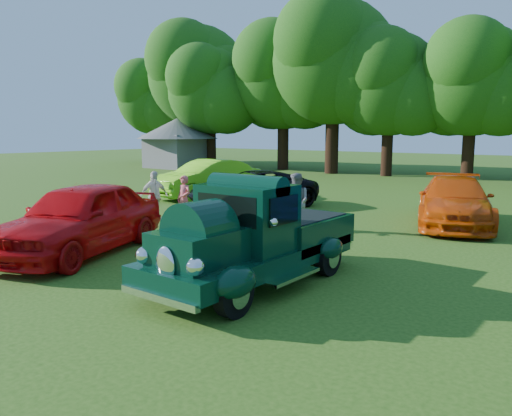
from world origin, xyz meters
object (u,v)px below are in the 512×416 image
Objects in this scene: back_car_orange at (454,201)px; spectator_grey at (297,202)px; back_car_lime at (207,179)px; spectator_white at (154,196)px; red_convertible at (80,218)px; gazebo at (178,137)px; back_car_black at (252,189)px; spectator_pink at (184,199)px; hero_pickup at (255,240)px.

spectator_grey reaches higher than back_car_orange.
spectator_grey is (7.12, -3.83, 0.01)m from back_car_lime.
back_car_lime is at bearing 173.12° from spectator_grey.
red_convertible is at bearing -135.81° from spectator_white.
spectator_grey is 0.26× the size of gazebo.
back_car_orange is (7.18, 0.83, 0.04)m from back_car_black.
back_car_black is 7.23m from back_car_orange.
back_car_lime is 8.08m from spectator_grey.
back_car_lime is at bearing -39.85° from gazebo.
back_car_black is 22.14m from gazebo.
spectator_pink is (0.26, -3.82, 0.05)m from back_car_black.
back_car_orange reaches higher than back_car_black.
spectator_pink is at bearing -61.53° from back_car_black.
spectator_grey is at bearing -36.37° from gazebo.
spectator_grey reaches higher than spectator_white.
hero_pickup is 7.49m from spectator_white.
spectator_white is at bearing 96.19° from red_convertible.
hero_pickup is 5.28m from spectator_grey.
hero_pickup is 3.28× the size of spectator_pink.
back_car_lime is at bearing -173.43° from back_car_black.
gazebo is (-18.01, 16.93, 1.66)m from spectator_pink.
red_convertible is at bearing -93.04° from spectator_grey.
hero_pickup is 0.96× the size of back_car_orange.
spectator_white is (-0.73, -4.18, 0.11)m from back_car_black.
spectator_white is at bearing -157.97° from spectator_pink.
spectator_white is 0.25× the size of gazebo.
hero_pickup is at bearing -31.08° from spectator_pink.
hero_pickup is 3.03× the size of spectator_white.
red_convertible is at bearing -55.00° from back_car_lime.
red_convertible is 2.96× the size of spectator_grey.
hero_pickup is 31.49m from gazebo.
spectator_pink is at bearing 82.68° from red_convertible.
back_car_black is at bearing -9.61° from back_car_lime.
spectator_pink is 0.93× the size of spectator_white.
gazebo reaches higher than back_car_orange.
red_convertible reaches higher than back_car_lime.
back_car_lime is 6.08m from spectator_pink.
back_car_lime is at bearing 95.87° from red_convertible.
spectator_grey is 4.73m from spectator_white.
red_convertible reaches higher than spectator_grey.
back_car_black is at bearing 96.03° from spectator_pink.
hero_pickup is at bearing -34.48° from back_car_lime.
back_car_lime is 1.00× the size of back_car_black.
spectator_white is at bearing -75.40° from back_car_black.
hero_pickup is at bearing -116.87° from back_car_orange.
hero_pickup is at bearing -27.15° from back_car_black.
spectator_pink is at bearing -43.22° from gazebo.
gazebo is at bearing 138.91° from spectator_pink.
back_car_orange is 3.04× the size of spectator_grey.
back_car_orange is at bearing -40.41° from spectator_white.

